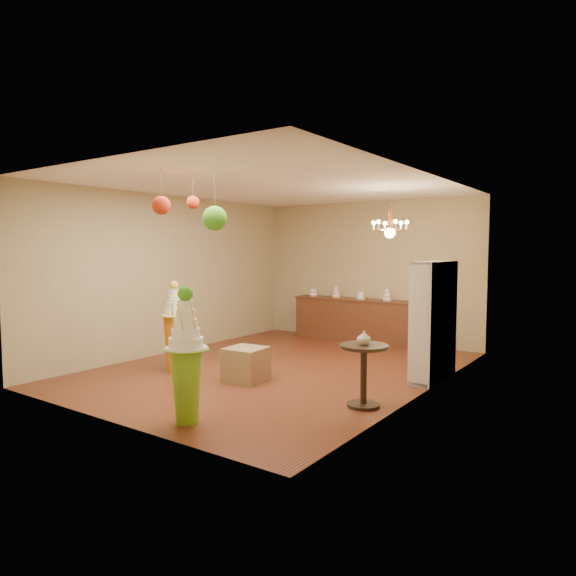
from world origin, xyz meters
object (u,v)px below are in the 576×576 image
Objects in this scene: pedestal_green at (186,367)px; pedestal_orange at (175,335)px; sideboard at (361,320)px; round_table at (364,367)px.

pedestal_orange is at bearing 140.38° from pedestal_green.
pedestal_orange reaches higher than sideboard.
sideboard is at bearing 73.43° from pedestal_orange.
round_table is at bearing -62.50° from sideboard.
round_table is (1.37, 1.70, -0.14)m from pedestal_green.
pedestal_green is 5.79m from sideboard.
sideboard is (1.23, 4.12, -0.11)m from pedestal_orange.
round_table is at bearing 51.13° from pedestal_green.
pedestal_green is 0.52× the size of sideboard.
sideboard is 3.84× the size of round_table.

